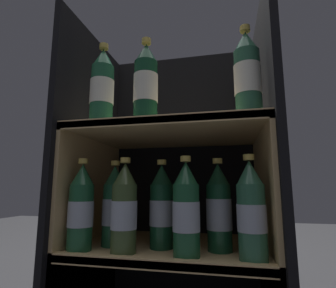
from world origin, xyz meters
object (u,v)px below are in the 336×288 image
Objects in this scene: bottle_lower_front_0 at (81,208)px; bottle_lower_front_1 at (124,209)px; bottle_lower_back_0 at (114,207)px; bottle_lower_back_1 at (162,207)px; bottle_upper_front_1 at (146,84)px; bottle_lower_front_2 at (186,210)px; bottle_lower_back_2 at (219,209)px; bottle_upper_front_0 at (102,88)px; bottle_upper_front_2 at (247,75)px; bottle_lower_front_3 at (251,211)px.

bottle_lower_front_1 is at bearing 0.00° from bottle_lower_front_0.
bottle_lower_front_1 is 0.10m from bottle_lower_back_0.
bottle_lower_back_0 is 0.15m from bottle_lower_back_1.
bottle_upper_front_1 is 0.36m from bottle_lower_front_2.
bottle_upper_front_1 is 1.00× the size of bottle_lower_front_2.
bottle_lower_front_0 is 0.38m from bottle_lower_back_2.
bottle_upper_front_0 is 1.00× the size of bottle_lower_back_2.
bottle_upper_front_1 is 1.00× the size of bottle_upper_front_2.
bottle_lower_front_2 and bottle_lower_back_1 have the same top height.
bottle_lower_back_2 is (0.32, 0.08, -0.35)m from bottle_upper_front_0.
bottle_lower_back_0 is (-0.39, 0.08, -0.00)m from bottle_lower_front_3.
bottle_upper_front_2 is 1.00× the size of bottle_lower_front_1.
bottle_lower_front_2 is at bearing -42.77° from bottle_lower_back_1.
bottle_lower_front_0 is at bearing 180.00° from bottle_upper_front_1.
bottle_lower_back_2 is at bearing 22.03° from bottle_upper_front_1.
bottle_lower_front_2 is 1.00× the size of bottle_lower_back_1.
bottle_lower_front_2 is at bearing -180.00° from bottle_lower_front_3.
bottle_lower_front_3 is at bearing 0.00° from bottle_lower_front_0.
bottle_upper_front_0 is 1.00× the size of bottle_lower_front_2.
bottle_lower_back_2 is at bearing 44.34° from bottle_lower_front_2.
bottle_lower_front_0 is 1.00× the size of bottle_lower_front_2.
bottle_lower_back_1 is at bearing 162.27° from bottle_lower_front_3.
bottle_lower_back_2 is at bearing 17.43° from bottle_lower_front_1.
bottle_upper_front_1 is 1.00× the size of bottle_lower_back_0.
bottle_lower_back_0 is at bearing 180.00° from bottle_lower_back_2.
bottle_lower_back_0 is (-0.23, 0.08, -0.00)m from bottle_lower_front_2.
bottle_lower_back_1 is (0.16, 0.08, -0.34)m from bottle_upper_front_0.
bottle_upper_front_0 is 1.00× the size of bottle_lower_front_0.
bottle_upper_front_0 is 1.00× the size of bottle_lower_front_3.
bottle_upper_front_0 reaches higher than bottle_lower_back_2.
bottle_lower_front_0 is 0.10m from bottle_lower_back_0.
bottle_lower_front_0 is (-0.18, 0.00, -0.34)m from bottle_upper_front_1.
bottle_lower_front_1 is at bearing -137.23° from bottle_lower_back_1.
bottle_upper_front_2 reaches higher than bottle_lower_back_0.
bottle_lower_back_1 is (0.08, 0.08, 0.00)m from bottle_lower_front_1.
bottle_lower_front_2 is at bearing 0.00° from bottle_lower_front_0.
bottle_lower_front_3 is (0.45, 0.00, 0.00)m from bottle_lower_front_0.
bottle_lower_back_0 is 1.00× the size of bottle_lower_back_2.
bottle_upper_front_1 is (0.13, -0.00, -0.00)m from bottle_upper_front_0.
bottle_upper_front_1 reaches higher than bottle_lower_back_1.
bottle_lower_front_0 is at bearing -180.00° from bottle_upper_front_0.
bottle_lower_front_3 is 0.39m from bottle_lower_back_0.
bottle_upper_front_1 is at bearing -110.15° from bottle_lower_back_1.
bottle_upper_front_0 is 1.00× the size of bottle_upper_front_1.
bottle_lower_back_0 is 1.00× the size of bottle_lower_back_1.
bottle_lower_back_1 is 0.16m from bottle_lower_back_2.
bottle_lower_front_2 and bottle_lower_back_2 have the same top height.
bottle_upper_front_1 reaches higher than bottle_lower_front_0.
bottle_upper_front_0 and bottle_upper_front_2 have the same top height.
bottle_upper_front_0 is 0.53m from bottle_lower_front_3.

